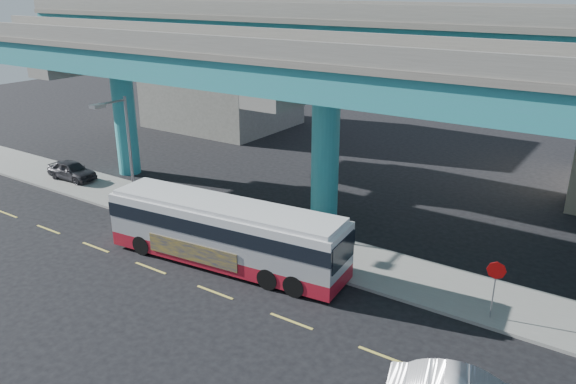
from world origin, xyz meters
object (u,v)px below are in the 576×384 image
Objects in this scene: transit_bus at (225,231)px; parked_car at (72,170)px; stop_sign at (495,278)px; street_lamp at (121,139)px.

transit_bus is 16.80m from parked_car.
parked_car is at bearing -170.92° from stop_sign.
transit_bus is 4.98× the size of stop_sign.
stop_sign is (11.86, 2.08, 0.22)m from transit_bus.
parked_car is (-16.42, 3.43, -0.91)m from transit_bus.
parked_car is at bearing 162.41° from transit_bus.
street_lamp is 2.73× the size of stop_sign.
street_lamp is 20.50m from stop_sign.
street_lamp is (7.97, -2.06, 3.80)m from parked_car.
parked_car is 9.07m from street_lamp.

